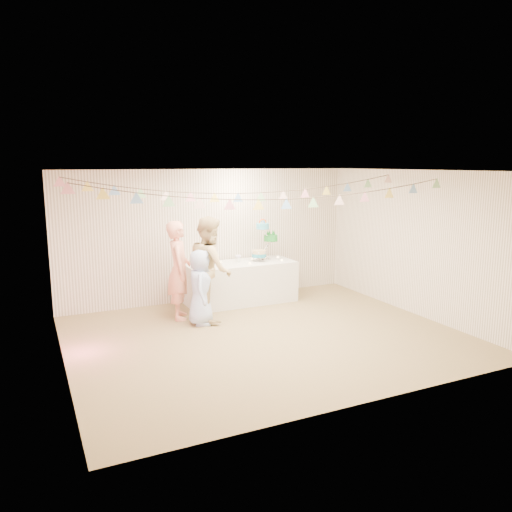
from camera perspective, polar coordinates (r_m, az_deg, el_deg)
name	(u,v)px	position (r m, az deg, el deg)	size (l,w,h in m)	color
floor	(266,336)	(8.04, 1.14, -9.15)	(6.00, 6.00, 0.00)	olive
ceiling	(267,171)	(7.57, 1.22, 9.71)	(6.00, 6.00, 0.00)	beige
back_wall	(211,235)	(9.97, -5.20, 2.38)	(6.00, 6.00, 0.00)	white
front_wall	(367,294)	(5.62, 12.56, -4.25)	(6.00, 6.00, 0.00)	white
left_wall	(58,274)	(6.94, -21.65, -1.94)	(5.00, 5.00, 0.00)	white
right_wall	(416,243)	(9.40, 17.81, 1.42)	(5.00, 5.00, 0.00)	white
table	(241,282)	(9.83, -1.77, -3.04)	(2.13, 0.85, 0.80)	white
cake_stand	(265,243)	(9.96, 0.99, 1.47)	(0.69, 0.41, 0.77)	silver
cake_bottom	(259,259)	(9.89, 0.36, -0.37)	(0.31, 0.31, 0.15)	teal
cake_middle	(271,244)	(10.12, 1.69, 1.43)	(0.27, 0.27, 0.22)	#1C832B
cake_top_tier	(263,232)	(9.87, 0.76, 2.78)	(0.25, 0.25, 0.19)	#3DA3C0
platter	(212,268)	(9.49, -5.05, -1.36)	(0.37, 0.37, 0.02)	white
posy	(238,261)	(9.78, -2.04, -0.57)	(0.13, 0.13, 0.15)	white
person_adult_a	(179,270)	(8.83, -8.80, -1.61)	(0.63, 0.42, 1.74)	#FC9F83
person_adult_b	(210,269)	(8.70, -5.25, -1.43)	(0.89, 0.69, 1.82)	tan
person_child	(200,287)	(8.51, -6.38, -3.56)	(0.63, 0.41, 1.29)	#B4C9FF
bunting_back	(238,185)	(8.58, -2.08, 8.14)	(5.60, 1.10, 0.40)	pink
bunting_front	(273,190)	(7.40, 1.90, 7.52)	(5.60, 0.90, 0.36)	#72A5E5
tealight_0	(204,267)	(9.32, -5.94, -1.24)	(0.04, 0.04, 0.03)	#FFD88C
tealight_1	(220,262)	(9.78, -4.09, -0.65)	(0.04, 0.04, 0.03)	#FFD88C
tealight_2	(250,263)	(9.58, -0.72, -0.86)	(0.04, 0.04, 0.03)	#FFD88C
tealight_3	(252,258)	(10.08, -0.46, -0.29)	(0.04, 0.04, 0.03)	#FFD88C
tealight_4	(282,260)	(9.93, 2.97, -0.46)	(0.04, 0.04, 0.03)	#FFD88C
tealight_5	(278,257)	(10.26, 2.50, -0.11)	(0.04, 0.04, 0.03)	#FFD88C
tealight_6	(255,258)	(10.14, -0.06, -0.22)	(0.04, 0.04, 0.03)	#FFD88C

